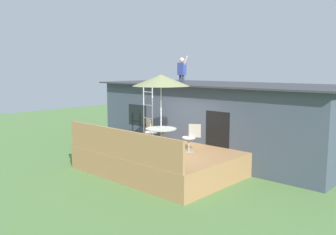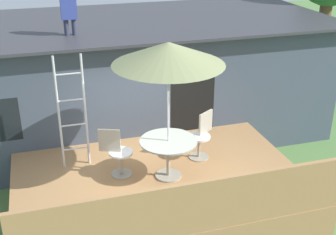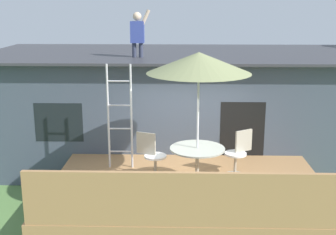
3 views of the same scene
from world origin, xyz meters
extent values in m
plane|color=#567F42|center=(0.00, 0.00, 0.00)|extent=(40.00, 40.00, 0.00)
cube|color=#424C5B|center=(0.00, 3.60, 1.43)|extent=(10.00, 4.00, 2.87)
cube|color=#38383D|center=(0.00, 3.60, 2.90)|extent=(10.50, 4.50, 0.06)
cube|color=black|center=(-2.91, 1.61, 1.55)|extent=(1.10, 0.03, 0.90)
cube|color=black|center=(1.25, 1.61, 1.05)|extent=(1.00, 0.03, 2.00)
cube|color=#A87A4C|center=(0.00, 0.00, 0.40)|extent=(5.27, 3.67, 0.80)
cube|color=#A87A4C|center=(0.00, -1.78, 1.25)|extent=(5.17, 0.08, 0.90)
cylinder|color=#A59E8C|center=(0.17, -0.13, 0.82)|extent=(0.48, 0.48, 0.03)
cylinder|color=#A59E8C|center=(0.17, -0.13, 1.17)|extent=(0.07, 0.07, 0.71)
cylinder|color=#999E93|center=(0.17, -0.13, 1.53)|extent=(1.04, 1.04, 0.03)
cylinder|color=silver|center=(0.17, -0.13, 2.00)|extent=(0.04, 0.04, 2.40)
cone|color=#8C9360|center=(0.17, -0.13, 3.15)|extent=(1.90, 1.90, 0.38)
cylinder|color=silver|center=(-1.64, 0.78, 1.90)|extent=(0.04, 0.04, 2.20)
cylinder|color=silver|center=(-1.16, 0.78, 1.90)|extent=(0.04, 0.04, 2.20)
cylinder|color=silver|center=(-1.40, 0.78, 1.15)|extent=(0.48, 0.03, 0.03)
cylinder|color=silver|center=(-1.40, 0.78, 1.65)|extent=(0.48, 0.03, 0.03)
cylinder|color=silver|center=(-1.40, 0.78, 2.15)|extent=(0.48, 0.03, 0.03)
cylinder|color=silver|center=(-1.40, 0.78, 2.65)|extent=(0.48, 0.03, 0.03)
cylinder|color=#33384C|center=(-1.25, 2.48, 3.10)|extent=(0.10, 0.10, 0.34)
cylinder|color=#33384C|center=(-1.09, 2.48, 3.10)|extent=(0.10, 0.10, 0.34)
cube|color=#384799|center=(-1.17, 2.48, 3.52)|extent=(0.32, 0.20, 0.50)
sphere|color=beige|center=(-1.17, 2.48, 3.88)|extent=(0.20, 0.20, 0.20)
cylinder|color=beige|center=(-0.99, 2.48, 3.82)|extent=(0.26, 0.08, 0.44)
cylinder|color=#A59E8C|center=(-0.64, 0.19, 0.81)|extent=(0.40, 0.40, 0.02)
cylinder|color=#A59E8C|center=(-0.64, 0.19, 1.03)|extent=(0.06, 0.06, 0.44)
cylinder|color=silver|center=(-0.64, 0.19, 1.26)|extent=(0.44, 0.44, 0.04)
cube|color=#A59E8C|center=(-0.82, 0.26, 1.50)|extent=(0.39, 0.18, 0.44)
cylinder|color=#A59E8C|center=(0.96, 0.38, 0.81)|extent=(0.40, 0.40, 0.02)
cylinder|color=#A59E8C|center=(0.96, 0.38, 1.03)|extent=(0.06, 0.06, 0.44)
cylinder|color=silver|center=(0.96, 0.38, 1.26)|extent=(0.44, 0.44, 0.04)
cube|color=#A59E8C|center=(1.13, 0.48, 1.50)|extent=(0.36, 0.25, 0.44)
camera|label=1|loc=(8.31, -8.54, 3.53)|focal=37.88mm
camera|label=2|loc=(-1.85, -6.87, 5.19)|focal=47.41mm
camera|label=3|loc=(-0.16, -8.15, 4.20)|focal=47.93mm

